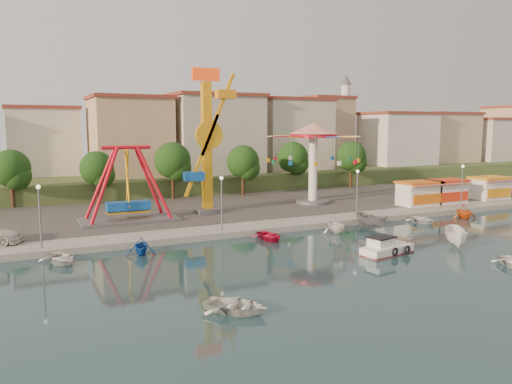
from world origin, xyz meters
TOP-DOWN VIEW (x-y plane):
  - ground at (0.00, 0.00)m, footprint 200.00×200.00m
  - quay_deck at (0.00, 62.00)m, footprint 200.00×100.00m
  - asphalt_pad at (0.00, 30.00)m, footprint 90.00×28.00m
  - hill_terrace at (0.00, 67.00)m, footprint 200.00×60.00m
  - pirate_ship_ride at (-15.03, 21.92)m, footprint 10.00×5.00m
  - kamikaze_tower at (-5.37, 23.17)m, footprint 4.72×3.10m
  - wave_swinger at (9.18, 23.86)m, footprint 11.60×11.60m
  - booth_left at (20.36, 16.49)m, footprint 5.40×3.78m
  - booth_mid at (25.06, 16.49)m, footprint 5.40×3.78m
  - booth_right at (33.36, 16.49)m, footprint 5.40×3.78m
  - lamp_post_0 at (-24.00, 13.00)m, footprint 0.14×0.14m
  - lamp_post_1 at (-8.00, 13.00)m, footprint 0.14×0.14m
  - lamp_post_2 at (8.00, 13.00)m, footprint 0.14×0.14m
  - lamp_post_3 at (24.00, 13.00)m, footprint 0.14×0.14m
  - tree_0 at (-26.00, 36.98)m, footprint 4.60×4.60m
  - tree_1 at (-16.00, 36.24)m, footprint 4.35×4.35m
  - tree_2 at (-6.00, 35.81)m, footprint 5.02×5.02m
  - tree_3 at (4.00, 34.36)m, footprint 4.68×4.68m
  - tree_4 at (14.00, 37.35)m, footprint 4.86×4.86m
  - tree_5 at (24.00, 35.54)m, footprint 4.83×4.83m
  - building_1 at (-21.33, 51.38)m, footprint 12.33×9.01m
  - building_2 at (-8.19, 51.96)m, footprint 11.95×9.28m
  - building_3 at (5.60, 48.80)m, footprint 12.59×10.50m
  - building_4 at (19.07, 52.20)m, footprint 10.75×9.23m
  - building_5 at (32.37, 50.33)m, footprint 12.77×10.96m
  - building_6 at (44.15, 48.77)m, footprint 8.23×8.98m
  - building_7 at (56.03, 53.70)m, footprint 11.59×10.93m
  - building_8 at (69.93, 47.19)m, footprint 12.84×9.28m
  - minaret at (36.00, 54.00)m, footprint 2.80×2.80m
  - cabin_motorboat at (1.75, 0.84)m, footprint 5.06×2.67m
  - rowboat_a at (-14.73, -5.62)m, footprint 4.66×4.75m
  - skiff at (9.16, 0.22)m, footprint 4.26×4.67m
  - moored_boat_0 at (-22.81, 9.80)m, footprint 3.53×4.28m
  - moored_boat_1 at (-16.54, 9.80)m, footprint 3.15×3.41m
  - moored_boat_3 at (-4.51, 9.80)m, footprint 2.69×3.70m
  - moored_boat_4 at (3.00, 9.80)m, footprint 3.16×3.56m
  - moored_boat_5 at (7.51, 9.80)m, footprint 2.02×4.33m
  - moored_boat_6 at (14.49, 9.80)m, footprint 2.58×3.59m
  - moored_boat_7 at (20.91, 9.80)m, footprint 3.45×3.74m

SIDE VIEW (x-z plane):
  - ground at x=0.00m, z-range 0.00..0.00m
  - quay_deck at x=0.00m, z-range 0.00..0.60m
  - moored_boat_6 at x=14.49m, z-range 0.00..0.74m
  - moored_boat_3 at x=-4.51m, z-range 0.00..0.75m
  - moored_boat_0 at x=-22.81m, z-range 0.00..0.77m
  - rowboat_a at x=-14.73m, z-range 0.00..0.81m
  - cabin_motorboat at x=1.75m, z-range -0.39..1.30m
  - asphalt_pad at x=0.00m, z-range 0.60..0.61m
  - moored_boat_1 at x=-16.54m, z-range 0.00..1.48m
  - moored_boat_5 at x=7.51m, z-range 0.00..1.61m
  - moored_boat_7 at x=20.91m, z-range 0.00..1.64m
  - moored_boat_4 at x=3.00m, z-range 0.00..1.73m
  - skiff at x=9.16m, z-range 0.00..1.78m
  - hill_terrace at x=0.00m, z-range 0.00..3.00m
  - booth_left at x=20.36m, z-range 0.62..3.70m
  - booth_mid at x=25.06m, z-range 0.62..3.70m
  - booth_right at x=33.36m, z-range 0.62..3.70m
  - lamp_post_0 at x=-24.00m, z-range 0.60..5.60m
  - lamp_post_1 at x=-8.00m, z-range 0.60..5.60m
  - lamp_post_2 at x=8.00m, z-range 0.60..5.60m
  - lamp_post_3 at x=24.00m, z-range 0.60..5.60m
  - pirate_ship_ride at x=-15.03m, z-range 0.39..8.39m
  - tree_1 at x=-16.00m, z-range 1.80..8.60m
  - tree_0 at x=-26.00m, z-range 1.87..9.07m
  - tree_3 at x=4.00m, z-range 1.90..9.21m
  - tree_5 at x=24.00m, z-range 1.94..9.48m
  - tree_4 at x=14.00m, z-range 1.95..9.55m
  - tree_2 at x=-6.00m, z-range 1.99..9.84m
  - building_1 at x=-21.33m, z-range 3.00..11.63m
  - building_7 at x=56.03m, z-range 3.00..11.76m
  - building_3 at x=5.60m, z-range 3.00..12.20m
  - building_4 at x=19.07m, z-range 3.00..12.24m
  - wave_swinger at x=9.18m, z-range 3.00..13.40m
  - kamikaze_tower at x=-5.37m, z-range 0.32..16.82m
  - building_5 at x=32.37m, z-range 3.00..14.21m
  - building_2 at x=-8.19m, z-range 3.00..14.23m
  - building_6 at x=44.15m, z-range 3.00..15.36m
  - building_8 at x=69.93m, z-range 3.00..15.58m
  - minaret at x=36.00m, z-range 3.55..21.55m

